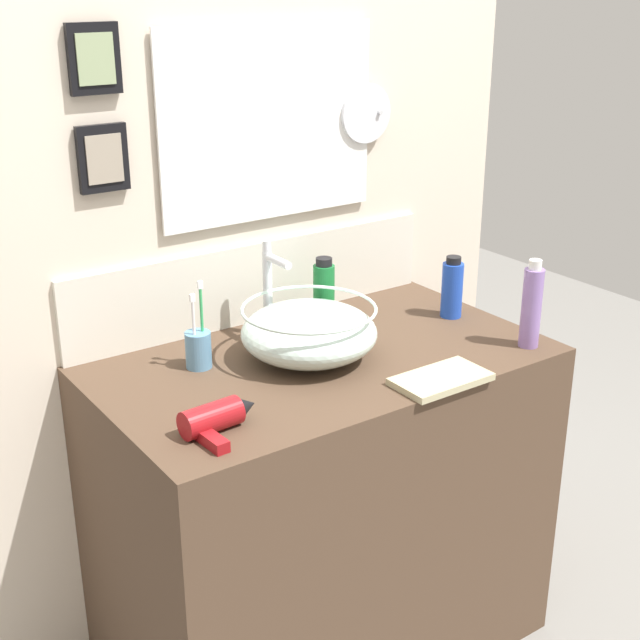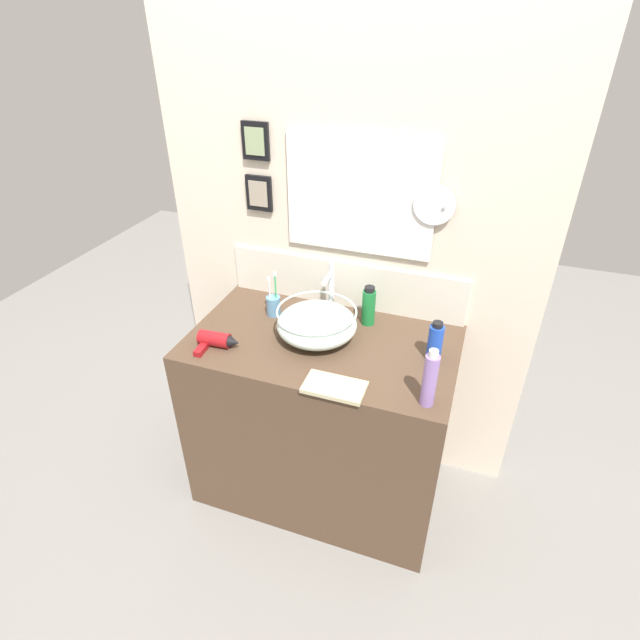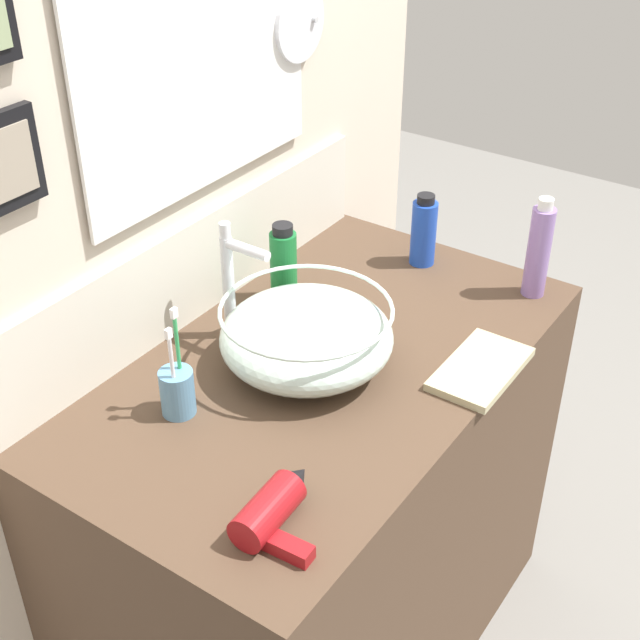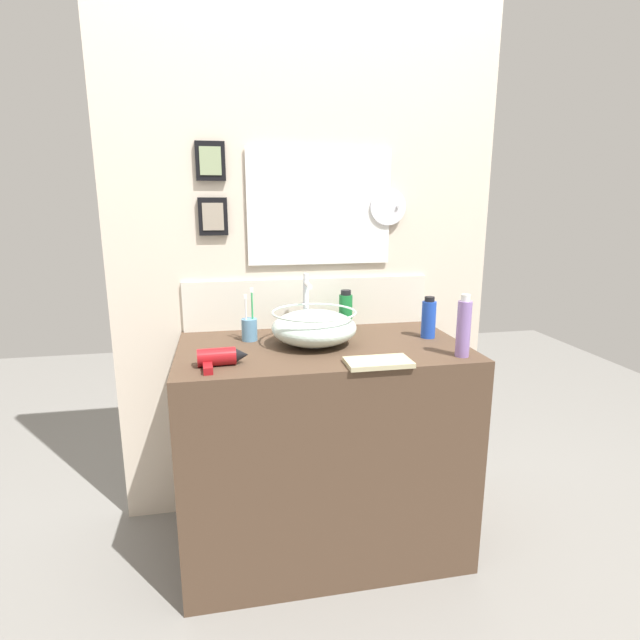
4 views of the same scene
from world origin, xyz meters
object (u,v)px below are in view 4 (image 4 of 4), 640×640
glass_bowl_sink (314,327)px  hand_towel (378,362)px  hair_drier (220,358)px  spray_bottle (429,318)px  soap_dispenser (346,312)px  faucet (306,300)px  toothbrush_cup (249,329)px  shampoo_bottle (464,328)px

glass_bowl_sink → hand_towel: size_ratio=1.47×
hand_towel → hair_drier: bearing=170.1°
spray_bottle → soap_dispenser: bearing=151.5°
faucet → spray_bottle: (0.47, -0.16, -0.06)m
hair_drier → soap_dispenser: 0.64m
soap_dispenser → hair_drier: bearing=-144.9°
glass_bowl_sink → hair_drier: 0.40m
faucet → toothbrush_cup: 0.27m
faucet → toothbrush_cup: (-0.24, -0.06, -0.09)m
hair_drier → toothbrush_cup: 0.32m
soap_dispenser → hand_towel: size_ratio=0.80×
glass_bowl_sink → faucet: 0.19m
shampoo_bottle → spray_bottle: (-0.02, 0.26, -0.03)m
glass_bowl_sink → faucet: (-0.00, 0.17, 0.07)m
faucet → hand_towel: bearing=-69.7°
hand_towel → soap_dispenser: bearing=90.0°
soap_dispenser → spray_bottle: soap_dispenser is taller
hair_drier → toothbrush_cup: (0.11, 0.30, 0.02)m
glass_bowl_sink → hand_towel: 0.33m
spray_bottle → glass_bowl_sink: bearing=-178.5°
hair_drier → shampoo_bottle: (0.84, -0.06, 0.08)m
soap_dispenser → hand_towel: soap_dispenser is taller
hair_drier → spray_bottle: 0.85m
toothbrush_cup → hair_drier: bearing=-111.0°
hair_drier → shampoo_bottle: shampoo_bottle is taller
hair_drier → spray_bottle: (0.82, 0.20, 0.05)m
faucet → hair_drier: 0.52m
faucet → toothbrush_cup: size_ratio=1.19×
spray_bottle → hand_towel: bearing=-135.8°
hair_drier → spray_bottle: size_ratio=1.03×
glass_bowl_sink → shampoo_bottle: shampoo_bottle is taller
hair_drier → toothbrush_cup: toothbrush_cup is taller
soap_dispenser → hand_towel: 0.46m
hair_drier → faucet: bearing=45.7°
toothbrush_cup → spray_bottle: (0.71, -0.09, 0.03)m
glass_bowl_sink → hand_towel: bearing=-59.2°
glass_bowl_sink → faucet: faucet is taller
soap_dispenser → spray_bottle: bearing=-28.5°
glass_bowl_sink → hair_drier: bearing=-151.7°
glass_bowl_sink → toothbrush_cup: 0.26m
soap_dispenser → spray_bottle: size_ratio=1.05×
faucet → glass_bowl_sink: bearing=-90.0°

